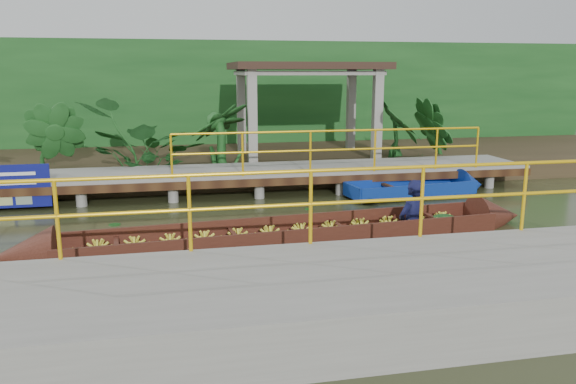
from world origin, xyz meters
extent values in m
plane|color=#31351A|center=(0.00, 0.00, 0.00)|extent=(80.00, 80.00, 0.00)
cube|color=#322719|center=(0.00, 7.50, 0.23)|extent=(30.00, 8.00, 0.45)
cube|color=gray|center=(0.00, 3.50, 0.50)|extent=(16.00, 2.00, 0.15)
cube|color=black|center=(0.00, 2.50, 0.42)|extent=(16.00, 0.12, 0.18)
cylinder|color=#E0A90B|center=(2.75, 2.55, 1.57)|extent=(7.50, 0.05, 0.05)
cylinder|color=#E0A90B|center=(2.75, 2.55, 1.12)|extent=(7.50, 0.05, 0.05)
cylinder|color=#E0A90B|center=(2.75, 2.55, 1.07)|extent=(0.05, 0.05, 1.00)
cylinder|color=gray|center=(-4.00, 2.70, 0.22)|extent=(0.24, 0.24, 0.55)
cylinder|color=gray|center=(-4.00, 4.30, 0.22)|extent=(0.24, 0.24, 0.55)
cylinder|color=gray|center=(-2.00, 2.70, 0.22)|extent=(0.24, 0.24, 0.55)
cylinder|color=gray|center=(-2.00, 4.30, 0.22)|extent=(0.24, 0.24, 0.55)
cylinder|color=gray|center=(0.00, 2.70, 0.22)|extent=(0.24, 0.24, 0.55)
cylinder|color=gray|center=(0.00, 4.30, 0.22)|extent=(0.24, 0.24, 0.55)
cylinder|color=gray|center=(2.00, 2.70, 0.22)|extent=(0.24, 0.24, 0.55)
cylinder|color=gray|center=(2.00, 4.30, 0.22)|extent=(0.24, 0.24, 0.55)
cylinder|color=gray|center=(4.00, 2.70, 0.22)|extent=(0.24, 0.24, 0.55)
cylinder|color=gray|center=(4.00, 4.30, 0.22)|extent=(0.24, 0.24, 0.55)
cylinder|color=gray|center=(6.00, 2.70, 0.22)|extent=(0.24, 0.24, 0.55)
cylinder|color=gray|center=(6.00, 4.30, 0.22)|extent=(0.24, 0.24, 0.55)
cylinder|color=gray|center=(0.00, 2.70, 0.22)|extent=(0.24, 0.24, 0.55)
cube|color=gray|center=(1.00, -4.20, 0.30)|extent=(18.00, 2.40, 0.70)
cylinder|color=#E0A90B|center=(1.00, -3.05, 1.65)|extent=(10.00, 0.05, 0.05)
cylinder|color=#E0A90B|center=(1.00, -3.05, 1.20)|extent=(10.00, 0.05, 0.05)
cylinder|color=#E0A90B|center=(1.00, -3.05, 1.15)|extent=(0.05, 0.05, 1.00)
cube|color=gray|center=(1.20, 5.10, 1.60)|extent=(0.25, 0.25, 2.80)
cube|color=gray|center=(4.80, 5.10, 1.60)|extent=(0.25, 0.25, 2.80)
cube|color=gray|center=(1.20, 7.50, 1.60)|extent=(0.25, 0.25, 2.80)
cube|color=gray|center=(4.80, 7.50, 1.60)|extent=(0.25, 0.25, 2.80)
cube|color=gray|center=(3.00, 6.30, 2.90)|extent=(4.00, 2.60, 0.12)
cube|color=#312018|center=(3.00, 6.30, 3.10)|extent=(4.40, 3.00, 0.20)
cube|color=#154218|center=(0.00, 10.00, 2.00)|extent=(30.00, 0.80, 4.00)
cube|color=#3A180F|center=(0.96, -0.88, 0.06)|extent=(7.78, 1.62, 0.06)
cube|color=#3A180F|center=(0.92, -0.39, 0.19)|extent=(7.70, 0.71, 0.33)
cube|color=#3A180F|center=(1.00, -1.36, 0.19)|extent=(7.70, 0.71, 0.33)
cone|color=#3A180F|center=(-3.32, -1.24, 0.14)|extent=(1.04, 1.01, 0.93)
cone|color=#3A180F|center=(5.24, -0.51, 0.14)|extent=(1.04, 1.01, 0.93)
ellipsoid|color=#154218|center=(4.04, -0.61, 0.15)|extent=(0.57, 0.47, 0.25)
imported|color=#0E1033|center=(3.36, -0.67, 0.98)|extent=(0.78, 0.67, 1.79)
cube|color=navy|center=(4.57, 2.12, 0.10)|extent=(3.16, 1.31, 0.10)
cube|color=navy|center=(4.51, 2.57, 0.22)|extent=(3.05, 0.46, 0.31)
cube|color=navy|center=(4.63, 1.66, 0.22)|extent=(3.05, 0.46, 0.31)
cube|color=navy|center=(3.05, 1.92, 0.22)|extent=(0.18, 0.92, 0.31)
cone|color=navy|center=(6.29, 2.34, 0.16)|extent=(0.72, 0.93, 0.86)
cube|color=black|center=(4.06, 2.05, 0.27)|extent=(0.22, 0.93, 0.05)
imported|color=#154218|center=(-4.12, 5.30, 1.39)|extent=(1.51, 1.51, 1.88)
imported|color=#154218|center=(-1.62, 5.30, 1.39)|extent=(1.51, 1.51, 1.88)
imported|color=#154218|center=(0.38, 5.30, 1.39)|extent=(1.51, 1.51, 1.88)
imported|color=#154218|center=(5.38, 5.30, 1.39)|extent=(1.51, 1.51, 1.88)
imported|color=#154218|center=(6.88, 5.30, 1.39)|extent=(1.51, 1.51, 1.88)
camera|label=1|loc=(-0.99, -10.13, 2.93)|focal=35.00mm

